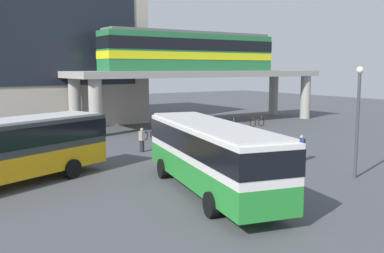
{
  "coord_description": "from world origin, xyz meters",
  "views": [
    {
      "loc": [
        -13.56,
        -18.11,
        5.68
      ],
      "look_at": [
        1.04,
        4.02,
        2.2
      ],
      "focal_mm": 42.01,
      "sensor_mm": 36.0,
      "label": 1
    }
  ],
  "objects_px": {
    "train": "(191,51)",
    "bicycle_blue": "(149,135)",
    "bicycle_brown": "(257,123)",
    "bicycle_orange": "(231,125)",
    "bus_main": "(210,150)",
    "pedestrian_by_bike_rack": "(142,141)",
    "bicycle_green": "(184,131)",
    "pedestrian_waiting_near_stop": "(301,149)",
    "bus_secondary": "(3,146)",
    "bicycle_black": "(224,130)"
  },
  "relations": [
    {
      "from": "train",
      "to": "pedestrian_waiting_near_stop",
      "type": "bearing_deg",
      "value": -103.07
    },
    {
      "from": "bicycle_black",
      "to": "pedestrian_waiting_near_stop",
      "type": "height_order",
      "value": "pedestrian_waiting_near_stop"
    },
    {
      "from": "bicycle_orange",
      "to": "bicycle_black",
      "type": "xyz_separation_m",
      "value": [
        -2.42,
        -2.14,
        0.0
      ]
    },
    {
      "from": "train",
      "to": "bicycle_brown",
      "type": "height_order",
      "value": "train"
    },
    {
      "from": "bicycle_green",
      "to": "bicycle_black",
      "type": "xyz_separation_m",
      "value": [
        3.29,
        -1.18,
        0.0
      ]
    },
    {
      "from": "bicycle_green",
      "to": "pedestrian_by_bike_rack",
      "type": "xyz_separation_m",
      "value": [
        -6.36,
        -4.64,
        0.41
      ]
    },
    {
      "from": "bicycle_brown",
      "to": "pedestrian_by_bike_rack",
      "type": "distance_m",
      "value": 16.6
    },
    {
      "from": "bicycle_orange",
      "to": "bicycle_green",
      "type": "bearing_deg",
      "value": -170.46
    },
    {
      "from": "bicycle_green",
      "to": "pedestrian_by_bike_rack",
      "type": "bearing_deg",
      "value": -143.87
    },
    {
      "from": "bus_secondary",
      "to": "bus_main",
      "type": "bearing_deg",
      "value": -39.12
    },
    {
      "from": "bus_main",
      "to": "pedestrian_by_bike_rack",
      "type": "xyz_separation_m",
      "value": [
        2.05,
        10.79,
        -1.22
      ]
    },
    {
      "from": "bicycle_green",
      "to": "bus_secondary",
      "type": "bearing_deg",
      "value": -150.06
    },
    {
      "from": "pedestrian_by_bike_rack",
      "to": "bicycle_brown",
      "type": "bearing_deg",
      "value": 20.58
    },
    {
      "from": "train",
      "to": "bus_secondary",
      "type": "xyz_separation_m",
      "value": [
        -20.71,
        -15.25,
        -5.35
      ]
    },
    {
      "from": "pedestrian_waiting_near_stop",
      "to": "train",
      "type": "bearing_deg",
      "value": 76.93
    },
    {
      "from": "bicycle_blue",
      "to": "bus_secondary",
      "type": "bearing_deg",
      "value": -144.22
    },
    {
      "from": "pedestrian_by_bike_rack",
      "to": "bicycle_green",
      "type": "bearing_deg",
      "value": 36.13
    },
    {
      "from": "bus_main",
      "to": "bicycle_brown",
      "type": "distance_m",
      "value": 24.26
    },
    {
      "from": "bus_secondary",
      "to": "bicycle_green",
      "type": "distance_m",
      "value": 18.57
    },
    {
      "from": "bicycle_green",
      "to": "pedestrian_by_bike_rack",
      "type": "relative_size",
      "value": 1.09
    },
    {
      "from": "bicycle_blue",
      "to": "bicycle_orange",
      "type": "relative_size",
      "value": 0.99
    },
    {
      "from": "train",
      "to": "bus_secondary",
      "type": "relative_size",
      "value": 1.68
    },
    {
      "from": "bus_main",
      "to": "bicycle_black",
      "type": "xyz_separation_m",
      "value": [
        11.7,
        14.25,
        -1.63
      ]
    },
    {
      "from": "bus_secondary",
      "to": "bicycle_orange",
      "type": "bearing_deg",
      "value": 25.12
    },
    {
      "from": "bicycle_black",
      "to": "bus_secondary",
      "type": "bearing_deg",
      "value": -157.37
    },
    {
      "from": "bicycle_brown",
      "to": "bicycle_black",
      "type": "height_order",
      "value": "same"
    },
    {
      "from": "bus_secondary",
      "to": "bicycle_orange",
      "type": "distance_m",
      "value": 24.07
    },
    {
      "from": "bicycle_brown",
      "to": "bicycle_green",
      "type": "relative_size",
      "value": 1.0
    },
    {
      "from": "bus_main",
      "to": "bicycle_orange",
      "type": "height_order",
      "value": "bus_main"
    },
    {
      "from": "train",
      "to": "bicycle_green",
      "type": "xyz_separation_m",
      "value": [
        -4.67,
        -6.02,
        -6.98
      ]
    },
    {
      "from": "bicycle_black",
      "to": "pedestrian_by_bike_rack",
      "type": "height_order",
      "value": "pedestrian_by_bike_rack"
    },
    {
      "from": "bicycle_green",
      "to": "pedestrian_waiting_near_stop",
      "type": "distance_m",
      "value": 12.8
    },
    {
      "from": "bicycle_orange",
      "to": "pedestrian_by_bike_rack",
      "type": "distance_m",
      "value": 13.31
    },
    {
      "from": "bicycle_orange",
      "to": "bus_main",
      "type": "bearing_deg",
      "value": -130.74
    },
    {
      "from": "bicycle_blue",
      "to": "pedestrian_by_bike_rack",
      "type": "height_order",
      "value": "pedestrian_by_bike_rack"
    },
    {
      "from": "train",
      "to": "pedestrian_by_bike_rack",
      "type": "bearing_deg",
      "value": -135.98
    },
    {
      "from": "bus_main",
      "to": "bicycle_black",
      "type": "bearing_deg",
      "value": 50.63
    },
    {
      "from": "bicycle_blue",
      "to": "train",
      "type": "bearing_deg",
      "value": 37.3
    },
    {
      "from": "bus_main",
      "to": "bicycle_brown",
      "type": "relative_size",
      "value": 6.33
    },
    {
      "from": "bicycle_green",
      "to": "bicycle_black",
      "type": "relative_size",
      "value": 1.06
    },
    {
      "from": "train",
      "to": "bicycle_blue",
      "type": "height_order",
      "value": "train"
    },
    {
      "from": "bicycle_green",
      "to": "pedestrian_waiting_near_stop",
      "type": "xyz_separation_m",
      "value": [
        0.31,
        -12.79,
        0.4
      ]
    },
    {
      "from": "bus_secondary",
      "to": "pedestrian_waiting_near_stop",
      "type": "relative_size",
      "value": 6.91
    },
    {
      "from": "bus_main",
      "to": "bus_secondary",
      "type": "relative_size",
      "value": 1.01
    },
    {
      "from": "bicycle_orange",
      "to": "pedestrian_by_bike_rack",
      "type": "bearing_deg",
      "value": -155.1
    },
    {
      "from": "bicycle_orange",
      "to": "bicycle_black",
      "type": "bearing_deg",
      "value": -138.53
    },
    {
      "from": "bicycle_orange",
      "to": "bicycle_black",
      "type": "distance_m",
      "value": 3.23
    },
    {
      "from": "bicycle_blue",
      "to": "bicycle_orange",
      "type": "height_order",
      "value": "same"
    },
    {
      "from": "bus_secondary",
      "to": "pedestrian_waiting_near_stop",
      "type": "distance_m",
      "value": 16.77
    },
    {
      "from": "pedestrian_by_bike_rack",
      "to": "train",
      "type": "bearing_deg",
      "value": 44.02
    }
  ]
}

